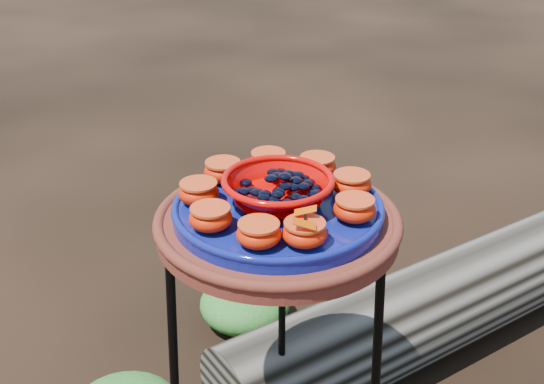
# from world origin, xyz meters

# --- Properties ---
(terracotta_saucer) EXTENTS (0.41, 0.41, 0.03)m
(terracotta_saucer) POSITION_xyz_m (0.00, 0.00, 0.72)
(terracotta_saucer) COLOR #4C2311
(terracotta_saucer) RESTS_ON plant_stand
(cobalt_plate) EXTENTS (0.35, 0.35, 0.02)m
(cobalt_plate) POSITION_xyz_m (0.00, 0.00, 0.75)
(cobalt_plate) COLOR #05125C
(cobalt_plate) RESTS_ON terracotta_saucer
(red_bowl) EXTENTS (0.18, 0.18, 0.05)m
(red_bowl) POSITION_xyz_m (0.00, 0.00, 0.78)
(red_bowl) COLOR #D10402
(red_bowl) RESTS_ON cobalt_plate
(glass_gems) EXTENTS (0.14, 0.14, 0.02)m
(glass_gems) POSITION_xyz_m (0.00, 0.00, 0.82)
(glass_gems) COLOR black
(glass_gems) RESTS_ON red_bowl
(orange_half_0) EXTENTS (0.07, 0.07, 0.04)m
(orange_half_0) POSITION_xyz_m (0.05, -0.12, 0.78)
(orange_half_0) COLOR red
(orange_half_0) RESTS_ON cobalt_plate
(orange_half_1) EXTENTS (0.07, 0.07, 0.04)m
(orange_half_1) POSITION_xyz_m (0.13, -0.04, 0.78)
(orange_half_1) COLOR red
(orange_half_1) RESTS_ON cobalt_plate
(orange_half_2) EXTENTS (0.07, 0.07, 0.04)m
(orange_half_2) POSITION_xyz_m (0.12, 0.05, 0.78)
(orange_half_2) COLOR red
(orange_half_2) RESTS_ON cobalt_plate
(orange_half_3) EXTENTS (0.07, 0.07, 0.04)m
(orange_half_3) POSITION_xyz_m (0.07, 0.12, 0.78)
(orange_half_3) COLOR red
(orange_half_3) RESTS_ON cobalt_plate
(orange_half_4) EXTENTS (0.07, 0.07, 0.04)m
(orange_half_4) POSITION_xyz_m (-0.02, 0.13, 0.78)
(orange_half_4) COLOR red
(orange_half_4) RESTS_ON cobalt_plate
(orange_half_5) EXTENTS (0.07, 0.07, 0.04)m
(orange_half_5) POSITION_xyz_m (-0.10, 0.08, 0.78)
(orange_half_5) COLOR red
(orange_half_5) RESTS_ON cobalt_plate
(orange_half_6) EXTENTS (0.07, 0.07, 0.04)m
(orange_half_6) POSITION_xyz_m (-0.13, -0.00, 0.78)
(orange_half_6) COLOR red
(orange_half_6) RESTS_ON cobalt_plate
(orange_half_7) EXTENTS (0.07, 0.07, 0.04)m
(orange_half_7) POSITION_xyz_m (-0.10, -0.09, 0.78)
(orange_half_7) COLOR red
(orange_half_7) RESTS_ON cobalt_plate
(orange_half_8) EXTENTS (0.07, 0.07, 0.04)m
(orange_half_8) POSITION_xyz_m (-0.02, -0.13, 0.78)
(orange_half_8) COLOR red
(orange_half_8) RESTS_ON cobalt_plate
(butterfly) EXTENTS (0.08, 0.05, 0.01)m
(butterfly) POSITION_xyz_m (0.05, -0.12, 0.80)
(butterfly) COLOR #DC4600
(butterfly) RESTS_ON orange_half_0
(driftwood_log) EXTENTS (1.37, 1.15, 0.27)m
(driftwood_log) POSITION_xyz_m (0.45, 0.60, 0.13)
(driftwood_log) COLOR black
(driftwood_log) RESTS_ON ground
(foliage_back) EXTENTS (0.27, 0.27, 0.14)m
(foliage_back) POSITION_xyz_m (-0.13, 0.66, 0.07)
(foliage_back) COLOR #1D5E1B
(foliage_back) RESTS_ON ground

